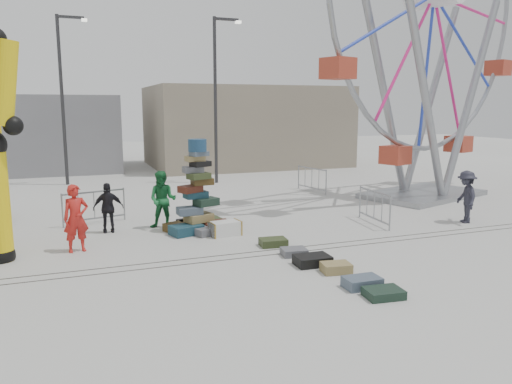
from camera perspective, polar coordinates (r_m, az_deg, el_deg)
name	(u,v)px	position (r m, az deg, el deg)	size (l,w,h in m)	color
ground	(247,265)	(12.12, -0.99, -8.40)	(90.00, 90.00, 0.00)	#9E9E99
track_line_near	(239,258)	(12.66, -1.91, -7.59)	(40.00, 0.04, 0.01)	#47443F
track_line_far	(234,254)	(13.02, -2.48, -7.09)	(40.00, 0.04, 0.01)	#47443F
building_right	(245,126)	(32.73, -1.26, 7.51)	(12.00, 8.00, 5.00)	gray
building_left	(29,133)	(32.95, -24.49, 6.14)	(10.00, 8.00, 4.40)	gray
lamp_post_right	(217,92)	(24.85, -4.47, 11.35)	(1.41, 0.25, 8.00)	#2D2D30
lamp_post_left	(64,91)	(25.86, -21.11, 10.68)	(1.41, 0.25, 8.00)	#2D2D30
suitcase_tower	(197,206)	(15.32, -6.71, -1.56)	(2.07, 1.81, 2.82)	#1C4354
ferris_wheel	(433,22)	(22.28, 19.54, 17.84)	(11.89, 4.51, 14.45)	gray
steamer_trunk	(225,229)	(14.82, -3.56, -4.19)	(0.89, 0.52, 0.42)	silver
row_case_0	(273,242)	(13.73, 1.98, -5.75)	(0.73, 0.51, 0.21)	#374321
row_case_1	(294,252)	(12.91, 4.37, -6.84)	(0.63, 0.51, 0.19)	slate
row_case_2	(312,260)	(12.18, 6.47, -7.76)	(0.85, 0.59, 0.24)	black
row_case_3	(336,268)	(11.75, 9.14, -8.54)	(0.66, 0.48, 0.22)	#9A854E
row_case_4	(362,282)	(10.91, 12.03, -10.07)	(0.78, 0.50, 0.23)	#4E5E70
row_case_5	(384,293)	(10.48, 14.37, -11.13)	(0.75, 0.55, 0.18)	#1C3226
barricade_dummy_c	(94,207)	(17.01, -17.99, -1.66)	(2.00, 0.10, 1.10)	gray
barricade_wheel_front	(374,207)	(16.65, 13.36, -1.68)	(2.00, 0.10, 1.10)	gray
barricade_wheel_back	(312,179)	(22.46, 6.40, 1.43)	(2.00, 0.10, 1.10)	gray
pedestrian_red	(76,218)	(13.85, -19.88, -2.85)	(0.65, 0.43, 1.79)	red
pedestrian_green	(163,200)	(15.79, -10.60, -0.89)	(0.88, 0.68, 1.81)	#1A6B34
pedestrian_black	(108,208)	(15.65, -16.52, -1.76)	(0.89, 0.37, 1.52)	black
pedestrian_grey	(466,197)	(17.69, 22.87, -0.51)	(1.11, 0.64, 1.72)	#22222D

